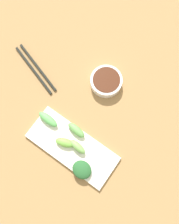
# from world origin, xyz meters

# --- Properties ---
(tabletop) EXTENTS (2.10, 2.10, 0.02)m
(tabletop) POSITION_xyz_m (0.00, 0.00, 0.01)
(tabletop) COLOR #987345
(tabletop) RESTS_ON ground
(sauce_bowl) EXTENTS (0.12, 0.12, 0.04)m
(sauce_bowl) POSITION_xyz_m (-0.13, -0.04, 0.04)
(sauce_bowl) COLOR white
(sauce_bowl) RESTS_ON tabletop
(serving_plate) EXTENTS (0.13, 0.32, 0.01)m
(serving_plate) POSITION_xyz_m (0.13, -0.00, 0.03)
(serving_plate) COLOR silver
(serving_plate) RESTS_ON tabletop
(broccoli_stalk_0) EXTENTS (0.05, 0.07, 0.02)m
(broccoli_stalk_0) POSITION_xyz_m (0.14, -0.03, 0.04)
(broccoli_stalk_0) COLOR #73B544
(broccoli_stalk_0) RESTS_ON serving_plate
(broccoli_stalk_1) EXTENTS (0.03, 0.08, 0.02)m
(broccoli_stalk_1) POSITION_xyz_m (0.11, -0.12, 0.04)
(broccoli_stalk_1) COLOR #5DB159
(broccoli_stalk_1) RESTS_ON serving_plate
(broccoli_leafy_2) EXTENTS (0.06, 0.07, 0.02)m
(broccoli_leafy_2) POSITION_xyz_m (0.18, 0.07, 0.04)
(broccoli_leafy_2) COLOR #255B2B
(broccoli_leafy_2) RESTS_ON serving_plate
(broccoli_stalk_3) EXTENTS (0.04, 0.07, 0.02)m
(broccoli_stalk_3) POSITION_xyz_m (0.08, -0.02, 0.04)
(broccoli_stalk_3) COLOR #66A252
(broccoli_stalk_3) RESTS_ON serving_plate
(broccoli_stalk_4) EXTENTS (0.03, 0.07, 0.03)m
(broccoli_stalk_4) POSITION_xyz_m (0.12, 0.02, 0.05)
(broccoli_stalk_4) COLOR #79B157
(broccoli_stalk_4) RESTS_ON serving_plate
(chopsticks) EXTENTS (0.10, 0.23, 0.01)m
(chopsticks) POSITION_xyz_m (-0.02, -0.28, 0.02)
(chopsticks) COLOR black
(chopsticks) RESTS_ON tabletop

